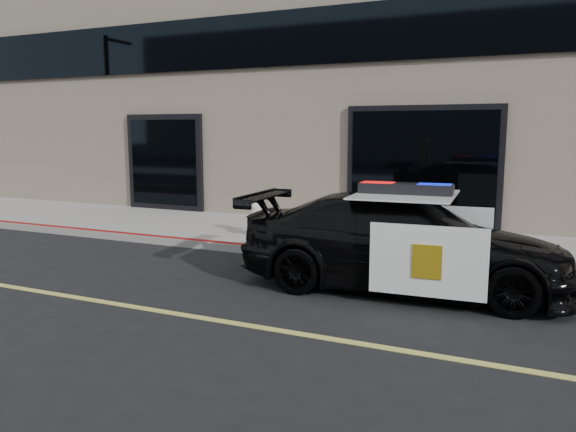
% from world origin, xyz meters
% --- Properties ---
extents(ground, '(120.00, 120.00, 0.00)m').
position_xyz_m(ground, '(0.00, 0.00, 0.00)').
color(ground, black).
rests_on(ground, ground).
extents(sidewalk_n, '(60.00, 3.50, 0.15)m').
position_xyz_m(sidewalk_n, '(0.00, 5.25, 0.07)').
color(sidewalk_n, gray).
rests_on(sidewalk_n, ground).
extents(police_car, '(2.53, 5.04, 1.58)m').
position_xyz_m(police_car, '(-0.32, 2.37, 0.71)').
color(police_car, black).
rests_on(police_car, ground).
extents(fire_hydrant, '(0.36, 0.50, 0.80)m').
position_xyz_m(fire_hydrant, '(-3.92, 4.55, 0.52)').
color(fire_hydrant, white).
rests_on(fire_hydrant, sidewalk_n).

